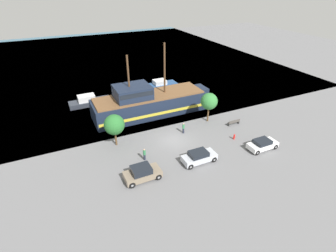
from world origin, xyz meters
TOP-DOWN VIEW (x-y plane):
  - ground_plane at (0.00, 0.00)m, footprint 160.00×160.00m
  - water_surface at (0.00, 44.00)m, footprint 80.00×80.00m
  - pirate_ship at (-0.10, 8.98)m, footprint 19.06×5.42m
  - moored_boat_dockside at (6.43, 18.71)m, footprint 6.01×2.58m
  - moored_boat_outer at (-8.12, 16.44)m, footprint 6.98×2.23m
  - parked_car_curb_front at (0.57, -5.45)m, footprint 4.14×1.79m
  - parked_car_curb_mid at (-6.55, -5.44)m, footprint 3.98×1.98m
  - parked_car_curb_rear at (9.27, -6.55)m, footprint 3.92×1.77m
  - fire_hydrant at (7.51, -3.17)m, footprint 0.42×0.25m
  - bench_promenade_east at (9.92, 0.06)m, footprint 1.92×0.45m
  - pedestrian_walking_near at (2.06, 1.21)m, footprint 0.32×0.32m
  - pedestrian_walking_far at (-5.10, -2.32)m, footprint 0.32×0.32m
  - tree_row_east at (-7.30, 2.28)m, footprint 2.62×2.62m
  - tree_row_mideast at (7.08, 2.76)m, footprint 2.49×2.49m

SIDE VIEW (x-z plane):
  - ground_plane at x=0.00m, z-range 0.00..0.00m
  - water_surface at x=0.00m, z-range 0.00..0.00m
  - fire_hydrant at x=7.51m, z-range 0.03..0.79m
  - bench_promenade_east at x=9.92m, z-range 0.02..0.87m
  - moored_boat_dockside at x=6.43m, z-range -0.20..1.34m
  - moored_boat_outer at x=-8.12m, z-range -0.24..1.56m
  - parked_car_curb_rear at x=9.27m, z-range 0.01..1.35m
  - parked_car_curb_front at x=0.57m, z-range 0.00..1.47m
  - pedestrian_walking_near at x=2.06m, z-range 0.00..1.55m
  - pedestrian_walking_far at x=-5.10m, z-range 0.00..1.55m
  - parked_car_curb_mid at x=-6.55m, z-range -0.02..1.60m
  - pirate_ship at x=-0.10m, z-range -3.52..7.36m
  - tree_row_east at x=-7.30m, z-range 0.85..5.18m
  - tree_row_mideast at x=7.08m, z-range 1.00..5.52m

